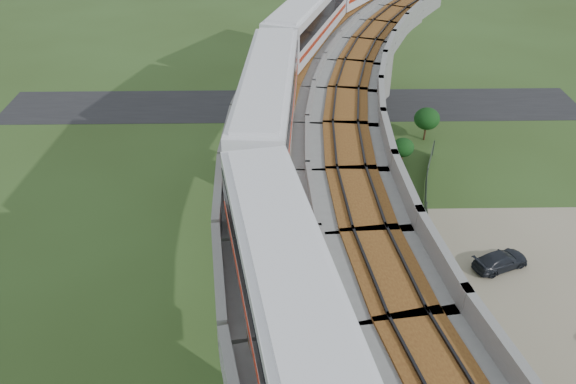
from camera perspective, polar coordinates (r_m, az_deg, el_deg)
name	(u,v)px	position (r m, az deg, el deg)	size (l,w,h in m)	color
ground	(305,316)	(34.79, 1.74, -12.49)	(160.00, 160.00, 0.00)	#33481C
dirt_lot	(548,338)	(36.79, 24.88, -13.32)	(18.00, 26.00, 0.04)	gray
asphalt_road	(293,105)	(59.61, 0.49, 8.80)	(60.00, 8.00, 0.03)	#232326
viaduct	(382,191)	(29.39, 9.54, 0.09)	(19.58, 73.98, 11.40)	#99968E
metro_train	(321,58)	(37.11, 3.42, 13.47)	(16.71, 60.30, 3.64)	white
fence	(467,305)	(36.01, 17.75, -10.89)	(3.87, 38.73, 1.50)	#2D382D
tree_0	(427,119)	(53.41, 13.93, 7.24)	(2.35, 2.35, 3.18)	#382314
tree_1	(403,147)	(48.91, 11.61, 4.46)	(1.88, 1.88, 2.57)	#382314
tree_2	(397,177)	(43.96, 10.98, 1.51)	(1.83, 1.83, 2.92)	#382314
tree_3	(411,249)	(36.60, 12.36, -5.69)	(2.06, 2.06, 3.23)	#382314
tree_4	(410,291)	(34.30, 12.28, -9.76)	(2.26, 2.26, 2.90)	#382314
car_dark	(501,260)	(40.16, 20.79, -6.51)	(1.61, 3.96, 1.15)	black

